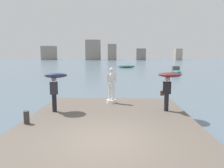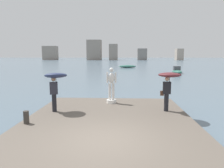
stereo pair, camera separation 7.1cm
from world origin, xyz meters
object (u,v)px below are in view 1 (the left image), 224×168
statue_white_figure (111,88)px  onlooker_right (169,80)px  mooring_bollard (27,117)px  boat_near (176,71)px  onlooker_left (55,80)px  boat_mid (126,66)px

statue_white_figure → onlooker_right: 3.43m
onlooker_right → mooring_bollard: onlooker_right is taller
statue_white_figure → mooring_bollard: size_ratio=3.94×
onlooker_right → boat_near: size_ratio=0.60×
onlooker_left → boat_near: bearing=64.4°
onlooker_right → boat_mid: onlooker_right is taller
onlooker_right → mooring_bollard: size_ratio=3.74×
statue_white_figure → onlooker_left: statue_white_figure is taller
boat_near → onlooker_right: bearing=-105.2°
onlooker_right → boat_near: onlooker_right is taller
mooring_bollard → boat_near: (13.38, 28.55, -0.24)m
onlooker_left → mooring_bollard: onlooker_left is taller
onlooker_left → boat_mid: size_ratio=0.44×
onlooker_left → onlooker_right: bearing=3.4°
onlooker_right → boat_near: 27.28m
statue_white_figure → boat_mid: (1.91, 40.73, -0.95)m
onlooker_right → boat_mid: bearing=91.4°
statue_white_figure → onlooker_right: bearing=-29.2°
statue_white_figure → mooring_bollard: statue_white_figure is taller
onlooker_right → statue_white_figure: bearing=150.8°
onlooker_left → boat_near: (12.74, 26.61, -1.54)m
statue_white_figure → onlooker_left: (-2.67, -1.97, 0.68)m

